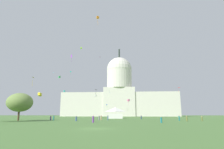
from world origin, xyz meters
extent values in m
plane|color=#4C7538|center=(0.00, 0.00, 0.00)|extent=(800.00, 800.00, 0.00)
cube|color=beige|center=(-32.51, 169.51, 11.89)|extent=(58.48, 20.33, 23.78)
cube|color=beige|center=(25.97, 169.51, 11.89)|extent=(58.48, 20.33, 23.78)
cube|color=beige|center=(-3.27, 169.51, 14.24)|extent=(31.15, 22.37, 28.49)
cylinder|color=beige|center=(-3.27, 169.51, 38.46)|extent=(25.80, 25.80, 19.94)
sphere|color=beige|center=(-3.27, 169.51, 48.43)|extent=(26.29, 26.29, 26.29)
cylinder|color=#2D3833|center=(-3.27, 169.51, 66.44)|extent=(1.80, 1.80, 9.73)
cube|color=white|center=(-1.11, 66.36, 1.14)|extent=(6.93, 4.27, 2.29)
pyramid|color=white|center=(-1.11, 66.36, 4.33)|extent=(7.28, 4.48, 2.04)
cylinder|color=brown|center=(-30.62, 32.80, 2.01)|extent=(0.60, 0.60, 4.03)
ellipsoid|color=olive|center=(-30.62, 32.80, 5.86)|extent=(9.90, 9.46, 6.11)
cylinder|color=#703D93|center=(-21.95, 38.05, 0.65)|extent=(0.57, 0.57, 1.30)
sphere|color=tan|center=(-21.95, 38.05, 1.42)|extent=(0.33, 0.33, 0.24)
cylinder|color=tan|center=(-4.76, 41.54, 0.70)|extent=(0.54, 0.54, 1.40)
sphere|color=brown|center=(-4.76, 41.54, 1.53)|extent=(0.31, 0.31, 0.25)
cylinder|color=#1E757A|center=(-20.54, 37.22, 0.77)|extent=(0.51, 0.51, 1.55)
sphere|color=brown|center=(-20.54, 37.22, 1.65)|extent=(0.29, 0.29, 0.21)
cylinder|color=#703D93|center=(-3.79, 19.66, 0.77)|extent=(0.55, 0.55, 1.54)
sphere|color=beige|center=(-3.79, 19.66, 1.66)|extent=(0.27, 0.27, 0.23)
cylinder|color=olive|center=(22.07, 31.51, 0.67)|extent=(0.60, 0.60, 1.35)
sphere|color=tan|center=(22.07, 31.51, 1.46)|extent=(0.34, 0.34, 0.24)
cylinder|color=#1E757A|center=(20.88, 35.24, 0.75)|extent=(0.54, 0.54, 1.50)
sphere|color=tan|center=(20.88, 35.24, 1.61)|extent=(0.34, 0.34, 0.24)
cylinder|color=gray|center=(-5.24, 39.71, 0.72)|extent=(0.58, 0.58, 1.45)
sphere|color=tan|center=(-5.24, 39.71, 1.56)|extent=(0.31, 0.31, 0.22)
cylinder|color=olive|center=(27.07, 33.16, 0.62)|extent=(0.44, 0.44, 1.25)
sphere|color=tan|center=(27.07, 33.16, 1.37)|extent=(0.31, 0.31, 0.24)
cylinder|color=#1E757A|center=(12.60, 19.36, 0.65)|extent=(0.56, 0.56, 1.30)
sphere|color=tan|center=(12.60, 19.36, 1.40)|extent=(0.29, 0.29, 0.20)
cylinder|color=#3D5684|center=(-10.75, 29.97, 0.68)|extent=(0.61, 0.61, 1.35)
sphere|color=#A37556|center=(-10.75, 29.97, 1.45)|extent=(0.26, 0.26, 0.20)
cylinder|color=#3D5684|center=(-2.32, 41.21, 0.76)|extent=(0.51, 0.51, 1.51)
sphere|color=tan|center=(-2.32, 41.21, 1.62)|extent=(0.30, 0.30, 0.21)
cylinder|color=navy|center=(10.34, 54.26, 0.72)|extent=(0.46, 0.46, 1.43)
sphere|color=tan|center=(10.34, 54.26, 1.56)|extent=(0.35, 0.35, 0.26)
cube|color=teal|center=(-33.31, 84.81, 15.52)|extent=(1.06, 1.04, 0.44)
cube|color=teal|center=(-33.31, 84.81, 16.04)|extent=(1.06, 1.04, 0.44)
pyramid|color=#33BCDB|center=(-11.31, 142.04, 22.34)|extent=(1.08, 1.32, 0.15)
cylinder|color=blue|center=(-10.88, 142.18, 21.10)|extent=(0.15, 0.22, 1.34)
cube|color=blue|center=(-11.36, 122.37, 9.18)|extent=(0.84, 0.82, 0.37)
cube|color=blue|center=(-11.36, 122.37, 9.53)|extent=(0.84, 0.82, 0.37)
cylinder|color=green|center=(-11.22, 122.37, 8.07)|extent=(0.11, 0.16, 1.94)
cube|color=green|center=(-33.86, 76.67, 22.65)|extent=(1.34, 1.35, 0.56)
cube|color=green|center=(-33.86, 76.67, 23.28)|extent=(1.34, 1.35, 0.56)
cube|color=purple|center=(-21.70, 58.07, 29.36)|extent=(0.69, 0.46, 1.48)
cylinder|color=purple|center=(-21.66, 58.07, 27.37)|extent=(0.22, 0.26, 2.55)
cube|color=white|center=(-16.40, 98.94, 14.08)|extent=(1.21, 1.20, 0.48)
cube|color=white|center=(-16.40, 98.94, 14.58)|extent=(1.21, 1.20, 0.48)
pyramid|color=red|center=(33.15, 78.85, 16.12)|extent=(1.53, 1.22, 0.40)
cylinder|color=red|center=(32.92, 78.50, 14.45)|extent=(0.26, 0.26, 1.72)
pyramid|color=black|center=(-12.08, 70.89, 14.49)|extent=(1.41, 1.50, 0.36)
cylinder|color=black|center=(-11.89, 71.11, 12.12)|extent=(0.42, 0.12, 3.13)
pyramid|color=#D1339E|center=(-12.12, 88.89, 37.98)|extent=(1.25, 1.12, 0.20)
cube|color=orange|center=(-6.00, 37.70, 37.67)|extent=(1.13, 1.15, 0.49)
cube|color=orange|center=(-6.00, 37.70, 38.17)|extent=(1.13, 1.15, 0.49)
cylinder|color=orange|center=(-5.93, 37.70, 36.09)|extent=(0.29, 0.36, 2.79)
cube|color=yellow|center=(-27.98, 41.14, 9.02)|extent=(1.42, 1.47, 0.83)
cube|color=yellow|center=(-27.98, 41.14, 9.56)|extent=(1.42, 1.47, 0.83)
cube|color=#8CD133|center=(-28.58, 103.59, 49.60)|extent=(1.12, 1.17, 0.61)
cube|color=#8CD133|center=(-28.58, 103.59, 50.15)|extent=(1.12, 1.17, 0.61)
cylinder|color=#8CD133|center=(-28.63, 103.59, 48.44)|extent=(0.17, 0.22, 1.88)
cube|color=pink|center=(5.30, 80.84, 9.49)|extent=(1.58, 1.57, 0.60)
cube|color=pink|center=(5.30, 80.84, 10.10)|extent=(1.58, 1.57, 0.60)
cylinder|color=pink|center=(5.17, 80.84, 7.98)|extent=(0.25, 0.27, 2.53)
pyramid|color=gold|center=(-27.73, 33.31, 14.12)|extent=(1.27, 1.33, 0.41)
cylinder|color=gold|center=(-27.31, 33.52, 12.28)|extent=(0.10, 0.28, 2.38)
cube|color=teal|center=(-33.47, 96.26, 30.49)|extent=(0.99, 0.40, 0.75)
cylinder|color=green|center=(-33.44, 96.26, 29.20)|extent=(0.19, 0.09, 1.87)
pyramid|color=#33BCDB|center=(-38.15, 76.36, 25.09)|extent=(1.58, 1.27, 0.37)
camera|label=1|loc=(4.62, -27.94, 1.99)|focal=30.66mm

